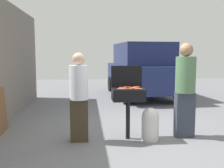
# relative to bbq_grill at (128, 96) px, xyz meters

# --- Properties ---
(ground_plane) EXTENTS (24.00, 24.00, 0.00)m
(ground_plane) POSITION_rel_bbq_grill_xyz_m (0.10, 0.07, -0.82)
(ground_plane) COLOR slate
(bbq_grill) EXTENTS (0.60, 0.44, 0.97)m
(bbq_grill) POSITION_rel_bbq_grill_xyz_m (0.00, 0.00, 0.00)
(bbq_grill) COLOR black
(bbq_grill) RESTS_ON ground
(grill_lid_open) EXTENTS (0.60, 0.05, 0.42)m
(grill_lid_open) POSITION_rel_bbq_grill_xyz_m (0.00, 0.22, 0.36)
(grill_lid_open) COLOR black
(grill_lid_open) RESTS_ON bbq_grill
(hot_dog_0) EXTENTS (0.13, 0.03, 0.03)m
(hot_dog_0) POSITION_rel_bbq_grill_xyz_m (0.15, -0.08, 0.16)
(hot_dog_0) COLOR #C6593D
(hot_dog_0) RESTS_ON bbq_grill
(hot_dog_1) EXTENTS (0.13, 0.03, 0.03)m
(hot_dog_1) POSITION_rel_bbq_grill_xyz_m (-0.01, -0.14, 0.16)
(hot_dog_1) COLOR #B74C33
(hot_dog_1) RESTS_ON bbq_grill
(hot_dog_2) EXTENTS (0.13, 0.04, 0.03)m
(hot_dog_2) POSITION_rel_bbq_grill_xyz_m (0.17, -0.15, 0.16)
(hot_dog_2) COLOR #C6593D
(hot_dog_2) RESTS_ON bbq_grill
(hot_dog_3) EXTENTS (0.13, 0.04, 0.03)m
(hot_dog_3) POSITION_rel_bbq_grill_xyz_m (-0.16, -0.11, 0.16)
(hot_dog_3) COLOR #C6593D
(hot_dog_3) RESTS_ON bbq_grill
(hot_dog_4) EXTENTS (0.13, 0.04, 0.03)m
(hot_dog_4) POSITION_rel_bbq_grill_xyz_m (-0.14, -0.15, 0.16)
(hot_dog_4) COLOR #C6593D
(hot_dog_4) RESTS_ON bbq_grill
(hot_dog_5) EXTENTS (0.13, 0.04, 0.03)m
(hot_dog_5) POSITION_rel_bbq_grill_xyz_m (0.18, 0.12, 0.16)
(hot_dog_5) COLOR #C6593D
(hot_dog_5) RESTS_ON bbq_grill
(hot_dog_6) EXTENTS (0.13, 0.04, 0.03)m
(hot_dog_6) POSITION_rel_bbq_grill_xyz_m (0.11, 0.04, 0.16)
(hot_dog_6) COLOR #AD4228
(hot_dog_6) RESTS_ON bbq_grill
(hot_dog_7) EXTENTS (0.13, 0.03, 0.03)m
(hot_dog_7) POSITION_rel_bbq_grill_xyz_m (0.09, -0.04, 0.16)
(hot_dog_7) COLOR #B74C33
(hot_dog_7) RESTS_ON bbq_grill
(hot_dog_8) EXTENTS (0.13, 0.04, 0.03)m
(hot_dog_8) POSITION_rel_bbq_grill_xyz_m (-0.10, 0.03, 0.16)
(hot_dog_8) COLOR #C6593D
(hot_dog_8) RESTS_ON bbq_grill
(hot_dog_9) EXTENTS (0.13, 0.04, 0.03)m
(hot_dog_9) POSITION_rel_bbq_grill_xyz_m (-0.00, 0.10, 0.16)
(hot_dog_9) COLOR #B74C33
(hot_dog_9) RESTS_ON bbq_grill
(propane_tank) EXTENTS (0.32, 0.32, 0.62)m
(propane_tank) POSITION_rel_bbq_grill_xyz_m (0.40, -0.12, -0.50)
(propane_tank) COLOR silver
(propane_tank) RESTS_ON ground
(person_left) EXTENTS (0.34, 0.34, 1.64)m
(person_left) POSITION_rel_bbq_grill_xyz_m (-0.92, -0.05, 0.07)
(person_left) COLOR #3F3323
(person_left) RESTS_ON ground
(person_right) EXTENTS (0.38, 0.38, 1.82)m
(person_right) POSITION_rel_bbq_grill_xyz_m (1.11, 0.02, 0.17)
(person_right) COLOR #333847
(person_right) RESTS_ON ground
(parked_minivan) EXTENTS (2.30, 4.53, 2.02)m
(parked_minivan) POSITION_rel_bbq_grill_xyz_m (1.30, 5.01, 0.21)
(parked_minivan) COLOR navy
(parked_minivan) RESTS_ON ground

